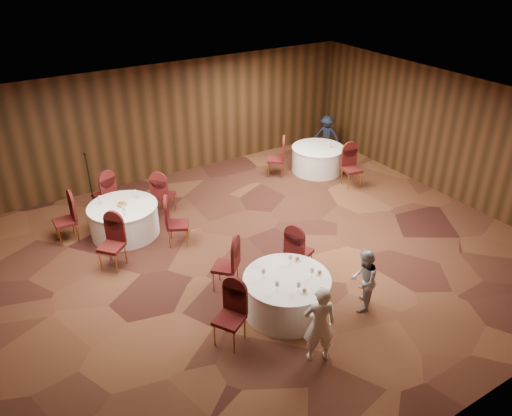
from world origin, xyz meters
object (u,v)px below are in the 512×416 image
table_right (317,159)px  woman_a (319,324)px  mic_stand (93,200)px  woman_b (363,280)px  table_main (286,294)px  table_left (124,219)px  man_c (326,135)px

table_right → woman_a: (-4.61, -5.91, 0.35)m
mic_stand → woman_b: 6.83m
table_main → woman_a: (-0.25, -1.26, 0.35)m
mic_stand → table_left: bearing=-70.4°
mic_stand → man_c: (7.43, 0.23, 0.12)m
table_left → table_right: (6.00, 0.43, 0.00)m
table_right → man_c: 1.39m
table_main → mic_stand: 5.70m
table_main → table_left: 4.53m
table_left → mic_stand: size_ratio=0.93×
table_left → woman_b: 5.69m
mic_stand → man_c: 7.43m
table_left → woman_b: bearing=-59.6°
table_main → woman_b: (1.23, -0.68, 0.25)m
table_left → table_right: size_ratio=1.04×
table_main → table_left: same height
table_main → woman_b: 1.43m
table_right → mic_stand: size_ratio=0.89×
table_left → woman_b: size_ratio=1.27×
mic_stand → man_c: mic_stand is taller
woman_a → woman_b: bearing=-134.5°
table_left → woman_a: (1.39, -5.48, 0.35)m
woman_a → woman_b: 1.60m
woman_a → table_right: bearing=-103.8°
table_left → woman_a: size_ratio=1.09×
table_left → woman_a: woman_a is taller
mic_stand → table_right: bearing=-6.0°
table_left → woman_a: bearing=-75.8°
woman_b → woman_a: bearing=-18.5°
table_right → woman_b: size_ratio=1.21×
woman_b → man_c: (4.16, 6.23, -0.00)m
man_c → mic_stand: bearing=-126.3°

